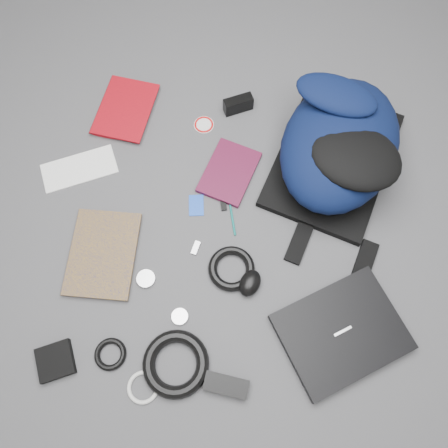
# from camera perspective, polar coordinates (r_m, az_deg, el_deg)

# --- Properties ---
(ground) EXTENTS (4.00, 4.00, 0.00)m
(ground) POSITION_cam_1_polar(r_m,az_deg,el_deg) (1.38, 0.00, -0.29)
(ground) COLOR #4F4F51
(ground) RESTS_ON ground
(backpack) EXTENTS (0.53, 0.64, 0.23)m
(backpack) POSITION_cam_1_polar(r_m,az_deg,el_deg) (1.42, 14.89, 10.08)
(backpack) COLOR black
(backpack) RESTS_ON ground
(laptop) EXTENTS (0.42, 0.40, 0.03)m
(laptop) POSITION_cam_1_polar(r_m,az_deg,el_deg) (1.33, 15.07, -13.44)
(laptop) COLOR black
(laptop) RESTS_ON ground
(textbook_red) EXTENTS (0.21, 0.27, 0.03)m
(textbook_red) POSITION_cam_1_polar(r_m,az_deg,el_deg) (1.64, -15.81, 14.81)
(textbook_red) COLOR maroon
(textbook_red) RESTS_ON ground
(comic_book) EXTENTS (0.20, 0.28, 0.02)m
(comic_book) POSITION_cam_1_polar(r_m,az_deg,el_deg) (1.42, -19.41, -3.37)
(comic_book) COLOR #C38E0D
(comic_book) RESTS_ON ground
(envelope) EXTENTS (0.27, 0.20, 0.00)m
(envelope) POSITION_cam_1_polar(r_m,az_deg,el_deg) (1.54, -18.38, 6.88)
(envelope) COLOR white
(envelope) RESTS_ON ground
(dvd_case) EXTENTS (0.21, 0.25, 0.02)m
(dvd_case) POSITION_cam_1_polar(r_m,az_deg,el_deg) (1.45, 0.69, 6.79)
(dvd_case) COLOR #410C22
(dvd_case) RESTS_ON ground
(compact_camera) EXTENTS (0.11, 0.08, 0.06)m
(compact_camera) POSITION_cam_1_polar(r_m,az_deg,el_deg) (1.56, 1.86, 15.35)
(compact_camera) COLOR black
(compact_camera) RESTS_ON ground
(sticker_disc) EXTENTS (0.08, 0.08, 0.00)m
(sticker_disc) POSITION_cam_1_polar(r_m,az_deg,el_deg) (1.55, -2.64, 12.82)
(sticker_disc) COLOR white
(sticker_disc) RESTS_ON ground
(pen_teal) EXTENTS (0.03, 0.12, 0.01)m
(pen_teal) POSITION_cam_1_polar(r_m,az_deg,el_deg) (1.39, 1.08, 0.83)
(pen_teal) COLOR #0B6963
(pen_teal) RESTS_ON ground
(pen_red) EXTENTS (0.01, 0.16, 0.01)m
(pen_red) POSITION_cam_1_polar(r_m,az_deg,el_deg) (1.45, 7.42, 5.43)
(pen_red) COLOR maroon
(pen_red) RESTS_ON ground
(id_badge) EXTENTS (0.06, 0.08, 0.00)m
(id_badge) POSITION_cam_1_polar(r_m,az_deg,el_deg) (1.41, -3.64, 2.45)
(id_badge) COLOR blue
(id_badge) RESTS_ON ground
(usb_black) EXTENTS (0.03, 0.05, 0.01)m
(usb_black) POSITION_cam_1_polar(r_m,az_deg,el_deg) (1.40, -0.09, 2.67)
(usb_black) COLOR black
(usb_black) RESTS_ON ground
(usb_silver) EXTENTS (0.03, 0.05, 0.01)m
(usb_silver) POSITION_cam_1_polar(r_m,az_deg,el_deg) (1.36, -3.71, -3.13)
(usb_silver) COLOR #A8A8AA
(usb_silver) RESTS_ON ground
(mouse) EXTENTS (0.09, 0.10, 0.04)m
(mouse) POSITION_cam_1_polar(r_m,az_deg,el_deg) (1.31, 3.41, -7.71)
(mouse) COLOR black
(mouse) RESTS_ON ground
(headphone_left) EXTENTS (0.07, 0.07, 0.01)m
(headphone_left) POSITION_cam_1_polar(r_m,az_deg,el_deg) (1.34, -10.15, -7.06)
(headphone_left) COLOR silver
(headphone_left) RESTS_ON ground
(headphone_right) EXTENTS (0.06, 0.06, 0.01)m
(headphone_right) POSITION_cam_1_polar(r_m,az_deg,el_deg) (1.31, -5.79, -11.94)
(headphone_right) COLOR silver
(headphone_right) RESTS_ON ground
(cable_coil) EXTENTS (0.18, 0.18, 0.03)m
(cable_coil) POSITION_cam_1_polar(r_m,az_deg,el_deg) (1.32, 0.98, -5.83)
(cable_coil) COLOR black
(cable_coil) RESTS_ON ground
(power_brick) EXTENTS (0.13, 0.07, 0.03)m
(power_brick) POSITION_cam_1_polar(r_m,az_deg,el_deg) (1.28, 0.28, -20.29)
(power_brick) COLOR black
(power_brick) RESTS_ON ground
(power_cord_coil) EXTENTS (0.23, 0.23, 0.04)m
(power_cord_coil) POSITION_cam_1_polar(r_m,az_deg,el_deg) (1.29, -6.32, -17.69)
(power_cord_coil) COLOR black
(power_cord_coil) RESTS_ON ground
(pouch) EXTENTS (0.13, 0.13, 0.03)m
(pouch) POSITION_cam_1_polar(r_m,az_deg,el_deg) (1.37, -21.15, -16.36)
(pouch) COLOR black
(pouch) RESTS_ON ground
(earbud_coil) EXTENTS (0.10, 0.10, 0.02)m
(earbud_coil) POSITION_cam_1_polar(r_m,az_deg,el_deg) (1.33, -14.62, -16.13)
(earbud_coil) COLOR black
(earbud_coil) RESTS_ON ground
(white_cable_coil) EXTENTS (0.10, 0.10, 0.01)m
(white_cable_coil) POSITION_cam_1_polar(r_m,az_deg,el_deg) (1.31, -10.52, -20.23)
(white_cable_coil) COLOR silver
(white_cable_coil) RESTS_ON ground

